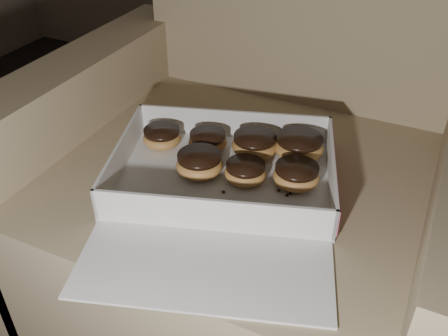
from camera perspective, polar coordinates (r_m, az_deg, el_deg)
name	(u,v)px	position (r m, az deg, el deg)	size (l,w,h in m)	color
armchair	(256,196)	(1.19, 3.63, -3.25)	(1.00, 0.84, 1.04)	#9A8862
bakery_box	(223,187)	(0.96, -0.15, -2.23)	(0.55, 0.60, 0.07)	silver
donut_a	(245,172)	(0.98, 2.47, -0.43)	(0.08, 0.08, 0.04)	gold
donut_b	(200,163)	(1.00, -2.81, 0.53)	(0.09, 0.09, 0.05)	gold
donut_c	(208,141)	(1.07, -1.86, 3.13)	(0.08, 0.08, 0.04)	gold
donut_d	(255,144)	(1.05, 3.53, 2.70)	(0.10, 0.10, 0.05)	gold
donut_e	(162,137)	(1.09, -7.08, 3.56)	(0.08, 0.08, 0.04)	gold
donut_f	(299,146)	(1.05, 8.58, 2.46)	(0.10, 0.10, 0.05)	gold
donut_g	(296,175)	(0.97, 8.28, -0.80)	(0.09, 0.09, 0.05)	gold
crumb_a	(143,202)	(0.95, -9.28, -3.82)	(0.01, 0.01, 0.00)	black
crumb_b	(287,195)	(0.96, 7.23, -3.11)	(0.01, 0.01, 0.00)	black
crumb_c	(290,194)	(0.96, 7.58, -2.91)	(0.01, 0.01, 0.00)	black
crumb_d	(279,190)	(0.97, 6.28, -2.56)	(0.01, 0.01, 0.00)	black
crumb_e	(223,192)	(0.96, -0.06, -2.75)	(0.01, 0.01, 0.00)	black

